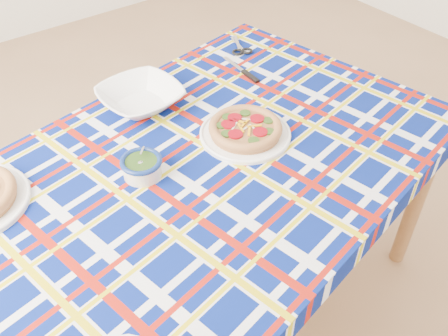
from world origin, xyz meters
TOP-DOWN VIEW (x-y plane):
  - floor at (0.00, 0.00)m, footprint 4.00×4.00m
  - dining_table at (-0.48, -0.44)m, footprint 1.58×1.15m
  - tablecloth at (-0.48, -0.44)m, footprint 1.62×1.19m
  - main_focaccia_plate at (-0.30, -0.41)m, footprint 0.27×0.27m
  - pesto_bowl at (-0.62, -0.38)m, footprint 0.14×0.14m
  - serving_bowl at (-0.46, -0.10)m, footprint 0.25×0.25m
  - table_knife at (-0.08, -0.09)m, footprint 0.03×0.21m
  - kitchen_scissors at (0.02, 0.02)m, footprint 0.14×0.19m

SIDE VIEW (x-z plane):
  - floor at x=0.00m, z-range 0.00..0.00m
  - dining_table at x=-0.48m, z-range 0.27..0.95m
  - tablecloth at x=-0.48m, z-range 0.59..0.68m
  - table_knife at x=-0.08m, z-range 0.68..0.69m
  - kitchen_scissors at x=0.02m, z-range 0.68..0.69m
  - main_focaccia_plate at x=-0.30m, z-range 0.68..0.73m
  - serving_bowl at x=-0.46m, z-range 0.68..0.74m
  - pesto_bowl at x=-0.62m, z-range 0.68..0.75m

